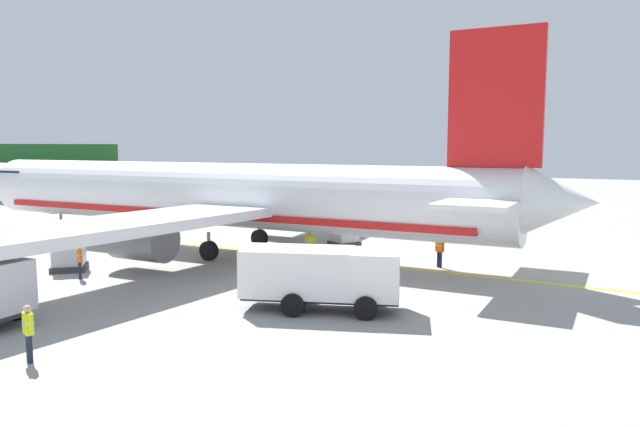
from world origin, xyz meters
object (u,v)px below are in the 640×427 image
airliner_mid_apron (2,177)px  cargo_container_mid (68,252)px  crew_supervisor (440,249)px  crew_loader_left (28,328)px  crew_loader_right (79,258)px  airliner_foreground (222,196)px  crew_marshaller (310,244)px  cargo_container_near (344,230)px  service_truck_fuel (321,274)px

airliner_mid_apron → cargo_container_mid: airliner_mid_apron is taller
crew_supervisor → crew_loader_left: bearing=162.6°
cargo_container_mid → crew_loader_right: cargo_container_mid is taller
airliner_foreground → crew_supervisor: size_ratio=24.53×
crew_loader_right → airliner_foreground: bearing=-7.8°
crew_marshaller → crew_loader_right: (-9.52, 7.32, 0.05)m
cargo_container_near → crew_loader_right: (-14.91, 6.65, 0.02)m
cargo_container_near → crew_loader_left: size_ratio=1.24×
service_truck_fuel → cargo_container_mid: bearing=90.1°
service_truck_fuel → cargo_container_mid: 15.04m
crew_loader_left → crew_loader_right: crew_loader_left is taller
airliner_mid_apron → crew_loader_right: 48.62m
airliner_mid_apron → cargo_container_near: size_ratio=15.68×
cargo_container_mid → crew_supervisor: bearing=-58.0°
cargo_container_near → crew_marshaller: 5.44m
airliner_mid_apron → crew_marshaller: airliner_mid_apron is taller
crew_marshaller → airliner_mid_apron: bearing=74.8°
service_truck_fuel → crew_loader_left: size_ratio=3.71×
airliner_foreground → crew_loader_left: airliner_foreground is taller
service_truck_fuel → cargo_container_mid: service_truck_fuel is taller
airliner_mid_apron → crew_marshaller: size_ratio=20.81×
service_truck_fuel → cargo_container_near: size_ratio=3.00×
crew_marshaller → crew_loader_left: bearing=-177.5°
airliner_foreground → airliner_mid_apron: size_ratio=1.23×
cargo_container_near → cargo_container_mid: bearing=147.5°
cargo_container_near → crew_marshaller: (-5.40, -0.67, -0.03)m
crew_loader_left → crew_supervisor: bearing=-17.4°
service_truck_fuel → crew_loader_left: (-9.28, 4.73, -0.38)m
cargo_container_mid → cargo_container_near: bearing=-32.5°
crew_loader_left → cargo_container_mid: bearing=48.1°
cargo_container_mid → crew_loader_right: bearing=-115.4°
airliner_foreground → cargo_container_mid: 9.28m
crew_loader_left → crew_supervisor: 20.44m
crew_supervisor → cargo_container_mid: bearing=122.0°
airliner_foreground → service_truck_fuel: (-8.23, -11.56, -1.97)m
airliner_mid_apron → crew_marshaller: (-13.61, -50.05, -1.82)m
crew_marshaller → crew_supervisor: size_ratio=0.96×
airliner_mid_apron → cargo_container_mid: bearing=-118.6°
service_truck_fuel → crew_loader_left: bearing=153.0°
service_truck_fuel → cargo_container_mid: (-0.03, 15.03, -0.44)m
crew_loader_right → crew_marshaller: bearing=-37.6°
airliner_foreground → crew_marshaller: size_ratio=25.53×
crew_marshaller → crew_supervisor: 7.14m
crew_marshaller → crew_loader_right: size_ratio=0.95×
airliner_mid_apron → service_truck_fuel: bearing=-111.6°
crew_loader_right → service_truck_fuel: bearing=-85.2°
cargo_container_near → cargo_container_mid: cargo_container_near is taller
cargo_container_near → cargo_container_mid: size_ratio=0.90×
cargo_container_near → crew_supervisor: (-3.61, -7.58, 0.01)m
airliner_foreground → crew_loader_left: size_ratio=23.80×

